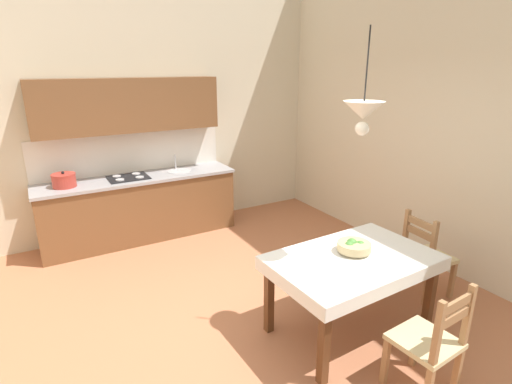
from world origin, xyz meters
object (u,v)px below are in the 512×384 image
fruit_bowl (354,246)px  pendant_lamp (363,112)px  dining_table (352,269)px  dining_chair_window_side (426,257)px  dining_chair_camera_side (430,343)px  kitchen_cabinetry (137,179)px

fruit_bowl → pendant_lamp: pendant_lamp is taller
dining_table → dining_chair_window_side: 1.12m
fruit_bowl → dining_table: bearing=-133.4°
dining_table → dining_chair_camera_side: 0.87m
dining_chair_camera_side → fruit_bowl: bearing=84.9°
kitchen_cabinetry → dining_chair_window_side: 3.77m
dining_chair_camera_side → pendant_lamp: pendant_lamp is taller
dining_table → dining_chair_camera_side: bearing=-91.7°
fruit_bowl → pendant_lamp: (-0.11, -0.09, 1.20)m
dining_table → dining_chair_camera_side: (-0.02, -0.85, -0.19)m
dining_table → dining_chair_window_side: dining_chair_window_side is taller
kitchen_cabinetry → pendant_lamp: pendant_lamp is taller
dining_table → fruit_bowl: size_ratio=4.96×
dining_table → pendant_lamp: pendant_lamp is taller
kitchen_cabinetry → dining_chair_window_side: bearing=-53.8°
dining_chair_window_side → fruit_bowl: 1.11m
dining_chair_window_side → fruit_bowl: dining_chair_window_side is taller
dining_chair_window_side → pendant_lamp: bearing=-175.9°
dining_chair_window_side → pendant_lamp: 1.95m
dining_chair_camera_side → kitchen_cabinetry: bearing=105.4°
kitchen_cabinetry → pendant_lamp: (1.05, -3.10, 1.16)m
kitchen_cabinetry → dining_chair_window_side: kitchen_cabinetry is taller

